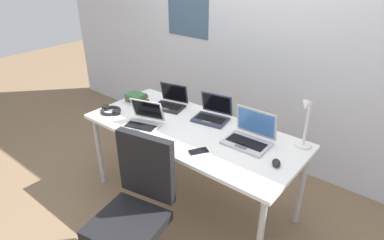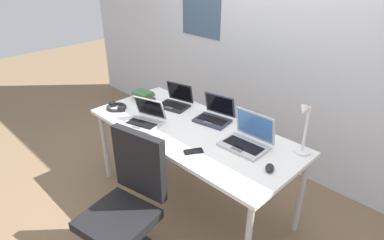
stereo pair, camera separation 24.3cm
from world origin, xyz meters
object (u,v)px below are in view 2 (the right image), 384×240
Objects in this scene: laptop_center at (214,116)px; office_chair at (126,215)px; laptop_mid_desk at (247,140)px; computer_mouse at (270,168)px; desk_lamp at (304,130)px; cell_phone at (193,151)px; book_stack at (144,96)px; laptop_by_keyboard at (144,119)px; laptop_front_right at (175,102)px; headphones at (117,107)px.

laptop_center is 1.07m from office_chair.
laptop_mid_desk reaches higher than computer_mouse.
desk_lamp is 1.19× the size of laptop_mid_desk.
cell_phone is at bearing 74.91° from office_chair.
cell_phone is at bearing -122.18° from laptop_mid_desk.
desk_lamp reaches higher than computer_mouse.
laptop_center is 1.55× the size of book_stack.
laptop_center reaches higher than laptop_by_keyboard.
laptop_center is 0.78m from computer_mouse.
laptop_front_right is 0.54m from headphones.
laptop_center reaches higher than book_stack.
laptop_center is at bearing -177.48° from desk_lamp.
laptop_by_keyboard is at bearing -37.02° from book_stack.
computer_mouse is (0.73, -0.28, -0.03)m from laptop_center.
computer_mouse is at bearing -11.62° from laptop_front_right.
laptop_by_keyboard is (-0.37, -0.46, -0.00)m from laptop_center.
desk_lamp reaches higher than office_chair.
office_chair is (-0.14, -0.52, -0.35)m from cell_phone.
computer_mouse is 0.10× the size of office_chair.
laptop_center is (-0.44, 0.14, -0.01)m from laptop_mid_desk.
cell_phone is at bearing 173.69° from computer_mouse.
laptop_mid_desk reaches higher than laptop_front_right.
laptop_center is at bearing 94.89° from office_chair.
desk_lamp is at bearing 17.46° from headphones.
laptop_mid_desk is at bearing 126.32° from computer_mouse.
headphones is 1.03× the size of book_stack.
desk_lamp reaches higher than laptop_front_right.
computer_mouse is at bearing 47.96° from office_chair.
laptop_mid_desk is at bearing 14.62° from headphones.
book_stack is at bearing -166.48° from cell_phone.
laptop_by_keyboard is at bearing -149.96° from cell_phone.
laptop_by_keyboard is 0.43m from laptop_front_right.
book_stack is (0.01, 0.30, 0.02)m from headphones.
laptop_front_right is 0.32× the size of office_chair.
laptop_mid_desk is 1.07× the size of laptop_front_right.
laptop_front_right is 1.20m from computer_mouse.
laptop_front_right is at bearing 51.23° from headphones.
office_chair is (-0.65, -0.72, -0.36)m from computer_mouse.
desk_lamp is at bearing 74.40° from cell_phone.
laptop_by_keyboard is at bearing -0.98° from headphones.
headphones is (-1.22, -0.32, -0.03)m from laptop_mid_desk.
laptop_center is 1.02× the size of laptop_front_right.
cell_phone is 0.14× the size of office_chair.
laptop_by_keyboard is at bearing -128.26° from laptop_center.
laptop_mid_desk reaches higher than book_stack.
laptop_center is 0.53m from cell_phone.
laptop_mid_desk is 1.26m from headphones.
laptop_by_keyboard is 0.59m from cell_phone.
office_chair is (0.53, -0.96, -0.38)m from laptop_front_right.
laptop_by_keyboard reaches higher than headphones.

